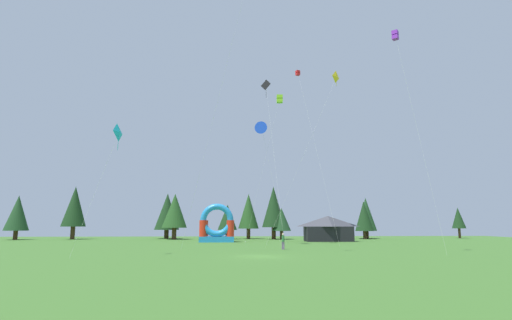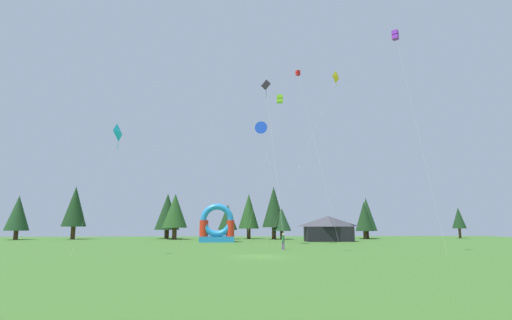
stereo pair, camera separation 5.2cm
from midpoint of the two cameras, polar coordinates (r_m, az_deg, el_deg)
ground_plane at (r=36.45m, az=0.61°, el=-13.75°), size 120.00×120.00×0.00m
kite_black_diamond at (r=61.80m, az=1.57°, el=10.52°), size 1.89×10.35×24.55m
kite_red_box at (r=66.36m, az=6.12°, el=12.21°), size 4.26×8.27×27.70m
kite_blue_delta at (r=58.21m, az=0.87°, el=4.51°), size 4.47×2.01×17.62m
kite_purple_box at (r=46.77m, az=19.49°, el=16.48°), size 3.09×2.68×23.36m
kite_cyan_diamond at (r=39.87m, az=-19.06°, el=3.64°), size 3.43×2.53×12.09m
kite_yellow_diamond at (r=55.38m, az=11.56°, el=11.46°), size 10.28×1.05×23.03m
kite_lime_box at (r=60.45m, az=3.46°, el=8.74°), size 5.64×0.91×22.12m
person_near_camera at (r=46.53m, az=3.96°, el=-11.42°), size 0.40×0.40×1.82m
inflatable_red_slide at (r=65.71m, az=-5.61°, el=-9.81°), size 5.58×4.33×6.17m
festival_tent at (r=68.95m, az=10.41°, el=-9.71°), size 7.74×4.02×4.25m
tree_row_0 at (r=87.59m, az=-31.09°, el=-6.57°), size 4.32×4.32×8.26m
tree_row_1 at (r=85.21m, az=-24.64°, el=-6.12°), size 4.56×4.56×10.20m
tree_row_2 at (r=83.24m, az=-12.63°, el=-7.29°), size 4.98×4.98×9.08m
tree_row_3 at (r=78.22m, az=-11.58°, el=-7.20°), size 4.79×4.79×8.70m
tree_row_4 at (r=78.75m, az=-4.09°, el=-8.26°), size 3.81×3.81×6.68m
tree_row_5 at (r=79.84m, az=-1.03°, el=-7.41°), size 4.10×4.10×8.90m
tree_row_6 at (r=77.86m, az=2.60°, el=-6.79°), size 4.52×4.52×10.18m
tree_row_7 at (r=77.02m, az=3.74°, el=-8.55°), size 3.64×3.64×5.98m
tree_row_8 at (r=81.75m, az=15.36°, el=-7.83°), size 3.60×3.60×7.33m
tree_row_9 at (r=84.46m, az=15.64°, el=-7.56°), size 4.07×4.07×8.21m
tree_row_10 at (r=93.10m, az=27.20°, el=-7.47°), size 2.72×2.72×6.29m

